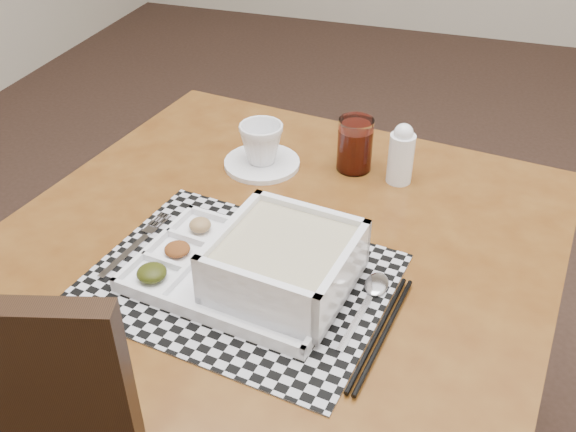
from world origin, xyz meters
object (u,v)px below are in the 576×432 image
object	(u,v)px
dining_table	(274,272)
serving_tray	(273,266)
creamer_bottle	(401,154)
juice_glass	(355,146)
cup	(261,143)

from	to	relation	value
dining_table	serving_tray	size ratio (longest dim) A/B	2.86
serving_tray	creamer_bottle	bearing A→B (deg)	70.40
juice_glass	creamer_bottle	size ratio (longest dim) A/B	0.88
serving_tray	dining_table	bearing A→B (deg)	108.77
dining_table	creamer_bottle	distance (m)	0.33
dining_table	creamer_bottle	bearing A→B (deg)	56.60
juice_glass	cup	bearing A→B (deg)	-165.33
dining_table	serving_tray	world-z (taller)	serving_tray
creamer_bottle	serving_tray	bearing A→B (deg)	-109.60
dining_table	cup	size ratio (longest dim) A/B	11.83
cup	serving_tray	bearing A→B (deg)	-49.15
serving_tray	cup	world-z (taller)	serving_tray
serving_tray	juice_glass	size ratio (longest dim) A/B	3.37
serving_tray	cup	distance (m)	0.36
dining_table	cup	distance (m)	0.27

